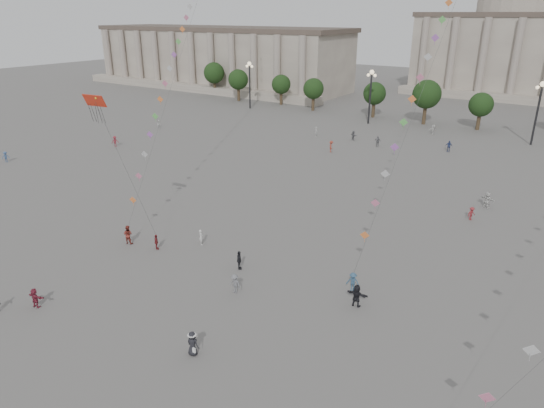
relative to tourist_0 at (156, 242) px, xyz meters
The scene contains 29 objects.
ground 10.79m from the tourist_0, 35.52° to the right, with size 360.00×360.00×0.00m, color #5E5C59.
hall_west 110.12m from the tourist_0, 127.08° to the left, with size 84.00×26.22×17.20m.
hall_central 124.01m from the tourist_0, 85.93° to the left, with size 48.30×34.30×35.50m.
tree_row 72.43m from the tourist_0, 83.04° to the left, with size 137.12×5.12×8.00m.
lamp_post_far_west 73.62m from the tourist_0, 119.62° to the left, with size 2.00×0.90×10.65m.
lamp_post_mid_west 64.39m from the tourist_0, 95.59° to the left, with size 2.00×0.90×10.65m.
lamp_post_mid_east 68.35m from the tourist_0, 69.56° to the left, with size 2.00×0.90×10.65m.
person_crowd_0 52.83m from the tourist_0, 75.41° to the left, with size 1.10×0.46×1.88m, color navy.
person_crowd_1 53.36m from the tourist_0, 136.22° to the left, with size 0.77×0.60×1.58m, color silver.
person_crowd_2 41.08m from the tourist_0, 146.26° to the left, with size 1.17×0.67×1.81m, color maroon.
person_crowd_3 20.04m from the tourist_0, ahead, with size 1.71×0.54×1.84m, color black.
person_crowd_4 62.20m from the tourist_0, 83.05° to the left, with size 1.72×0.55×1.86m, color silver.
person_crowd_5 41.16m from the tourist_0, 169.45° to the left, with size 1.07×0.61×1.65m, color #3A5683.
person_crowd_6 11.15m from the tourist_0, ahead, with size 1.07×0.61×1.65m, color slate.
person_crowd_7 37.55m from the tourist_0, 50.74° to the left, with size 1.77×0.56×1.91m, color silver.
person_crowd_8 33.56m from the tourist_0, 46.29° to the left, with size 0.97×0.56×1.51m, color maroon.
person_crowd_10 48.75m from the tourist_0, 101.18° to the left, with size 0.68×0.45×1.87m, color #ADAEAA.
person_crowd_12 49.62m from the tourist_0, 93.30° to the left, with size 1.55×0.49×1.67m, color slate.
person_crowd_13 4.26m from the tourist_0, 48.53° to the left, with size 0.57×0.37×1.56m, color silver.
person_crowd_16 47.80m from the tourist_0, 87.06° to the left, with size 1.06×0.44×1.80m, color #5E5E62.
person_crowd_17 40.33m from the tourist_0, 93.43° to the left, with size 1.21×0.69×1.87m, color #9C3A2A.
tourist_0 is the anchor object (origin of this frame).
tourist_1 9.03m from the tourist_0, ahead, with size 1.02×0.43×1.74m, color black.
tourist_2 12.11m from the tourist_0, 91.83° to the right, with size 1.49×0.48×1.61m, color maroon.
kite_flyer_0 3.30m from the tourist_0, 168.28° to the right, with size 0.92×0.72×1.90m, color maroon.
kite_flyer_1 19.12m from the tourist_0, 11.31° to the left, with size 1.06×0.61×1.64m, color #31506E.
hat_person 16.45m from the tourist_0, 35.09° to the right, with size 0.89×0.61×1.76m.
dragon_kite 13.33m from the tourist_0, 136.06° to the right, with size 2.54×1.78×13.48m.
kite_train_west 34.28m from the tourist_0, 123.84° to the left, with size 23.12×43.78×62.11m.
Camera 1 is at (23.77, -21.95, 21.19)m, focal length 32.00 mm.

